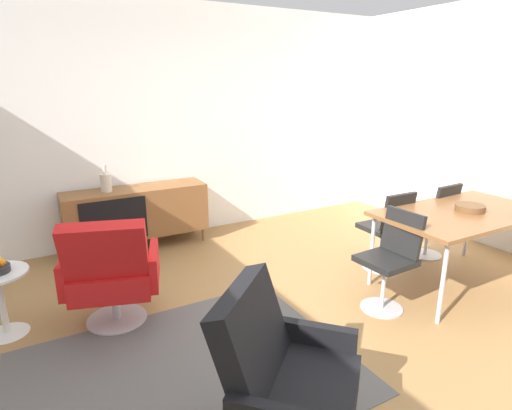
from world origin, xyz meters
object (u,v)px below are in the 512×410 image
armchair_black_shell (285,380)px  side_table_round (1,296)px  dining_chair_back_right (434,217)px  wooden_bowl_on_table (470,208)px  dining_chair_back_left (388,227)px  vase_cobalt (106,182)px  dining_table (463,215)px  lounge_chair_red (111,271)px  sideboard (137,212)px  dining_chair_near_window (391,257)px

armchair_black_shell → side_table_round: armchair_black_shell is taller
dining_chair_back_right → side_table_round: dining_chair_back_right is taller
wooden_bowl_on_table → dining_chair_back_left: (-0.41, 0.58, -0.30)m
vase_cobalt → dining_chair_back_right: size_ratio=0.35×
dining_table → dining_chair_back_right: size_ratio=1.87×
lounge_chair_red → side_table_round: (-0.77, 0.28, -0.15)m
vase_cobalt → dining_table: bearing=-41.9°
sideboard → dining_table: (2.42, -2.44, 0.26)m
sideboard → dining_chair_near_window: (1.53, -2.44, 0.03)m
sideboard → side_table_round: bearing=-136.6°
dining_chair_back_left → armchair_black_shell: size_ratio=0.90×
dining_chair_near_window → lounge_chair_red: size_ratio=0.90×
dining_table → dining_chair_back_left: size_ratio=1.87×
dining_chair_back_right → wooden_bowl_on_table: bearing=-116.9°
sideboard → dining_chair_back_left: (2.07, -1.88, 0.03)m
wooden_bowl_on_table → dining_table: bearing=155.6°
sideboard → armchair_black_shell: armchair_black_shell is taller
sideboard → armchair_black_shell: size_ratio=1.69×
dining_table → dining_chair_near_window: (-0.89, 0.00, -0.23)m
side_table_round → dining_chair_back_right: bearing=-8.2°
vase_cobalt → dining_chair_back_right: vase_cobalt is taller
wooden_bowl_on_table → dining_chair_back_left: size_ratio=0.30×
sideboard → side_table_round: 1.88m
dining_chair_back_right → side_table_round: bearing=171.8°
wooden_bowl_on_table → armchair_black_shell: (-2.56, -0.81, -0.30)m
armchair_black_shell → side_table_round: 2.37m
dining_chair_back_left → side_table_round: dining_chair_back_left is taller
dining_table → wooden_bowl_on_table: 0.10m
sideboard → dining_chair_near_window: size_ratio=1.87×
sideboard → lounge_chair_red: lounge_chair_red is taller
wooden_bowl_on_table → armchair_black_shell: size_ratio=0.27×
wooden_bowl_on_table → side_table_round: bearing=162.9°
dining_chair_back_left → wooden_bowl_on_table: bearing=-55.1°
dining_table → dining_chair_near_window: size_ratio=1.87×
dining_chair_back_left → sideboard: bearing=137.6°
lounge_chair_red → side_table_round: size_ratio=1.82×
sideboard → vase_cobalt: vase_cobalt is taller
sideboard → vase_cobalt: bearing=179.7°
sideboard → side_table_round: size_ratio=3.08×
wooden_bowl_on_table → armchair_black_shell: bearing=-162.4°
sideboard → armchair_black_shell: (-0.09, -3.28, 0.03)m
vase_cobalt → armchair_black_shell: vase_cobalt is taller
lounge_chair_red → wooden_bowl_on_table: bearing=-16.3°
dining_table → armchair_black_shell: bearing=-161.5°
dining_table → lounge_chair_red: (-3.01, 0.87, -0.23)m
wooden_bowl_on_table → side_table_round: 4.04m
dining_table → dining_chair_near_window: bearing=179.8°
wooden_bowl_on_table → dining_chair_back_right: (0.30, 0.58, -0.30)m
dining_chair_near_window → vase_cobalt: bearing=127.0°
wooden_bowl_on_table → dining_chair_back_right: 0.72m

